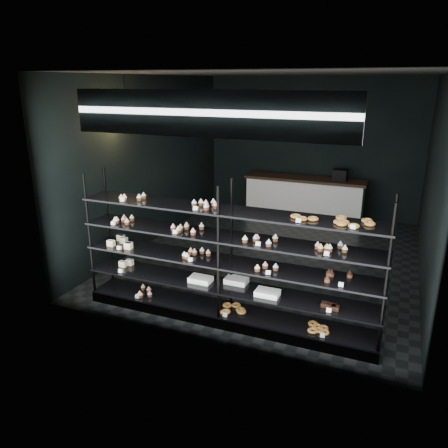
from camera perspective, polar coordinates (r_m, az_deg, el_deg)
The scene contains 5 objects.
room at distance 7.70m, azimuth 6.80°, elevation 6.93°, with size 5.01×6.01×3.20m.
display_shelf at distance 5.78m, azimuth -0.16°, elevation -6.97°, with size 4.00×0.50×1.91m.
signage at distance 4.81m, azimuth -2.60°, elevation 14.17°, with size 3.30×0.05×0.50m.
pendant_lamp at distance 7.45m, azimuth -12.57°, elevation 12.88°, with size 0.31×0.31×0.89m.
service_counter at distance 10.31m, azimuth 10.48°, elevation 3.37°, with size 2.74×0.65×1.23m.
Camera 1 is at (2.02, -7.28, 3.09)m, focal length 35.00 mm.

